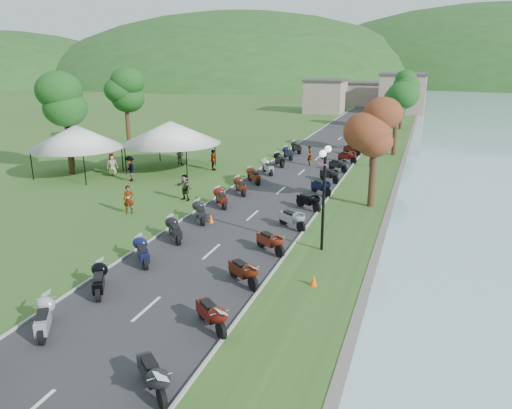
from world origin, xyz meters
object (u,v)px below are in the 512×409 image
(vendor_tent_main, at_px, (172,146))
(pedestrian_c, at_px, (131,181))
(pedestrian_a, at_px, (130,213))
(pedestrian_b, at_px, (180,164))

(vendor_tent_main, distance_m, pedestrian_c, 5.15)
(pedestrian_a, bearing_deg, pedestrian_b, 76.28)
(pedestrian_b, bearing_deg, pedestrian_a, 117.24)
(vendor_tent_main, height_order, pedestrian_a, vendor_tent_main)
(vendor_tent_main, relative_size, pedestrian_a, 3.16)
(vendor_tent_main, bearing_deg, pedestrian_a, -74.19)
(pedestrian_b, bearing_deg, vendor_tent_main, 110.99)
(vendor_tent_main, height_order, pedestrian_b, vendor_tent_main)
(pedestrian_a, height_order, pedestrian_c, pedestrian_c)
(vendor_tent_main, distance_m, pedestrian_b, 2.79)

